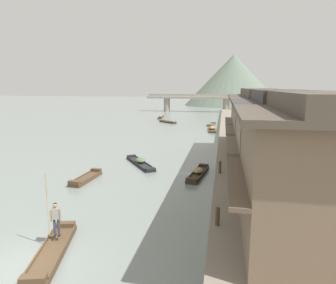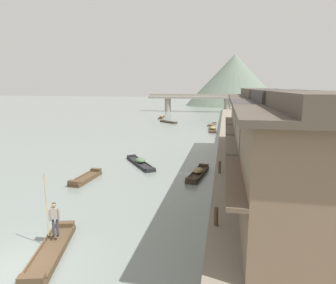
{
  "view_description": "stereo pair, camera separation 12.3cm",
  "coord_description": "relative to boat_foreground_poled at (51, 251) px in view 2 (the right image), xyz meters",
  "views": [
    {
      "loc": [
        7.87,
        -9.62,
        7.29
      ],
      "look_at": [
        2.83,
        17.44,
        2.13
      ],
      "focal_mm": 31.78,
      "sensor_mm": 36.0,
      "label": 1
    },
    {
      "loc": [
        7.99,
        -9.59,
        7.29
      ],
      "look_at": [
        2.83,
        17.44,
        2.13
      ],
      "focal_mm": 31.78,
      "sensor_mm": 36.0,
      "label": 2
    }
  ],
  "objects": [
    {
      "name": "stone_bridge",
      "position": [
        -0.68,
        75.95,
        3.25
      ],
      "size": [
        28.67,
        2.4,
        5.11
      ],
      "color": "gray",
      "rests_on": "ground"
    },
    {
      "name": "boat_midriver_upstream",
      "position": [
        -3.27,
        10.1,
        0.01
      ],
      "size": [
        1.19,
        3.79,
        0.5
      ],
      "color": "brown",
      "rests_on": "ground"
    },
    {
      "name": "house_waterfront_nearest",
      "position": [
        11.06,
        1.42,
        3.78
      ],
      "size": [
        7.01,
        7.74,
        6.14
      ],
      "color": "#75604C",
      "rests_on": "riverbank_right"
    },
    {
      "name": "riverbank_right",
      "position": [
        15.74,
        28.82,
        0.32
      ],
      "size": [
        18.0,
        110.0,
        0.95
      ],
      "primitive_type": "cube",
      "color": "slate",
      "rests_on": "ground"
    },
    {
      "name": "boat_upstream_distant",
      "position": [
        -3.87,
        48.49,
        -0.04
      ],
      "size": [
        4.01,
        3.72,
        0.36
      ],
      "color": "#33281E",
      "rests_on": "ground"
    },
    {
      "name": "boat_moored_nearest",
      "position": [
        5.31,
        12.9,
        0.08
      ],
      "size": [
        1.6,
        4.82,
        0.7
      ],
      "color": "#33281E",
      "rests_on": "ground"
    },
    {
      "name": "boat_moored_second",
      "position": [
        -0.37,
        15.45,
        0.05
      ],
      "size": [
        4.07,
        5.24,
        0.67
      ],
      "color": "#232326",
      "rests_on": "ground"
    },
    {
      "name": "ground_plane",
      "position": [
        -0.68,
        -1.18,
        -0.16
      ],
      "size": [
        400.0,
        400.0,
        0.0
      ],
      "primitive_type": "plane",
      "color": "gray"
    },
    {
      "name": "house_waterfront_second",
      "position": [
        10.64,
        8.62,
        3.79
      ],
      "size": [
        6.17,
        6.99,
        6.14
      ],
      "color": "#7F705B",
      "rests_on": "riverbank_right"
    },
    {
      "name": "house_waterfront_tall",
      "position": [
        10.29,
        15.58,
        3.8
      ],
      "size": [
        5.47,
        6.67,
        6.14
      ],
      "color": "#7F705B",
      "rests_on": "riverbank_right"
    },
    {
      "name": "boat_foreground_poled",
      "position": [
        0.0,
        0.0,
        0.0
      ],
      "size": [
        2.19,
        4.81,
        0.48
      ],
      "color": "brown",
      "rests_on": "ground"
    },
    {
      "name": "house_waterfront_narrow",
      "position": [
        10.63,
        22.35,
        3.79
      ],
      "size": [
        6.13,
        7.77,
        6.14
      ],
      "color": "#7F705B",
      "rests_on": "riverbank_right"
    },
    {
      "name": "boatman_person",
      "position": [
        -0.22,
        0.79,
        1.33
      ],
      "size": [
        0.53,
        0.36,
        3.04
      ],
      "color": "black",
      "rests_on": "boat_foreground_poled"
    },
    {
      "name": "boat_moored_third",
      "position": [
        -7.12,
        56.76,
        0.06
      ],
      "size": [
        1.31,
        5.06,
        0.66
      ],
      "color": "brown",
      "rests_on": "ground"
    },
    {
      "name": "hill_far_west",
      "position": [
        10.54,
        110.22,
        9.59
      ],
      "size": [
        37.52,
        37.52,
        19.49
      ],
      "primitive_type": "cone",
      "color": "#5B6B5B",
      "rests_on": "ground"
    },
    {
      "name": "boat_moored_far",
      "position": [
        5.05,
        45.97,
        -0.03
      ],
      "size": [
        1.63,
        4.21,
        0.37
      ],
      "color": "brown",
      "rests_on": "ground"
    },
    {
      "name": "boat_midriver_drifting",
      "position": [
        5.44,
        38.75,
        0.1
      ],
      "size": [
        1.46,
        5.52,
        0.77
      ],
      "color": "brown",
      "rests_on": "ground"
    },
    {
      "name": "mooring_post_dock_near",
      "position": [
        7.09,
        2.28,
        1.22
      ],
      "size": [
        0.2,
        0.2,
        0.86
      ],
      "primitive_type": "cylinder",
      "color": "#473828",
      "rests_on": "riverbank_right"
    },
    {
      "name": "mooring_post_dock_mid",
      "position": [
        7.09,
        10.83,
        1.24
      ],
      "size": [
        0.2,
        0.2,
        0.91
      ],
      "primitive_type": "cylinder",
      "color": "#473828",
      "rests_on": "riverbank_right"
    }
  ]
}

